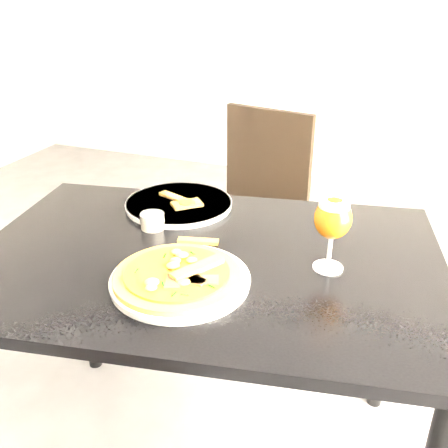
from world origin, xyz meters
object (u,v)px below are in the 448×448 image
at_px(chair_far, 253,209).
at_px(beer_glass, 333,219).
at_px(dining_table, 206,284).
at_px(pizza, 178,274).

distance_m(chair_far, beer_glass, 0.99).
relative_size(dining_table, pizza, 4.48).
bearing_deg(pizza, chair_far, 97.23).
bearing_deg(dining_table, pizza, -102.24).
bearing_deg(beer_glass, chair_far, 118.67).
relative_size(chair_far, pizza, 3.08).
height_order(chair_far, pizza, chair_far).
bearing_deg(dining_table, chair_far, 89.18).
bearing_deg(chair_far, dining_table, -69.37).
bearing_deg(pizza, dining_table, 87.55).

